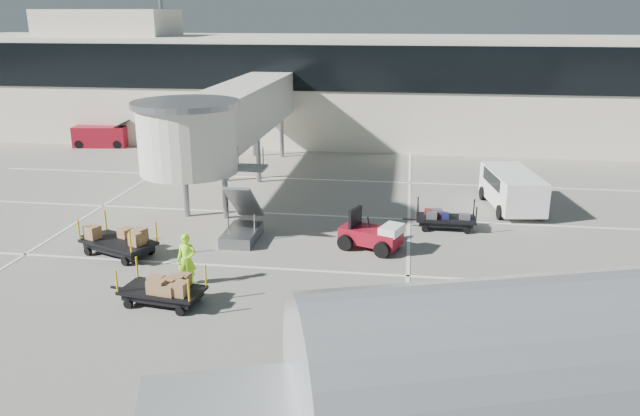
% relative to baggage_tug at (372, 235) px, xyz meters
% --- Properties ---
extents(ground, '(140.00, 140.00, 0.00)m').
position_rel_baggage_tug_xyz_m(ground, '(-4.43, -4.74, -0.62)').
color(ground, gray).
rests_on(ground, ground).
extents(lane_markings, '(40.00, 30.00, 0.02)m').
position_rel_baggage_tug_xyz_m(lane_markings, '(-5.10, 4.59, -0.61)').
color(lane_markings, white).
rests_on(lane_markings, ground).
extents(terminal, '(64.00, 12.11, 15.20)m').
position_rel_baggage_tug_xyz_m(terminal, '(-4.78, 25.20, 3.48)').
color(terminal, beige).
rests_on(terminal, ground).
extents(jet_bridge, '(5.70, 20.40, 6.03)m').
position_rel_baggage_tug_xyz_m(jet_bridge, '(-8.40, 7.52, 3.66)').
color(jet_bridge, silver).
rests_on(jet_bridge, ground).
extents(baggage_tug, '(2.88, 2.42, 1.71)m').
position_rel_baggage_tug_xyz_m(baggage_tug, '(0.00, 0.00, 0.00)').
color(baggage_tug, maroon).
rests_on(baggage_tug, ground).
extents(suitcase_cart, '(3.39, 1.40, 1.33)m').
position_rel_baggage_tug_xyz_m(suitcase_cart, '(3.20, 3.13, -0.15)').
color(suitcase_cart, black).
rests_on(suitcase_cart, ground).
extents(box_cart_near, '(3.56, 1.79, 1.37)m').
position_rel_baggage_tug_xyz_m(box_cart_near, '(-6.82, -6.37, -0.07)').
color(box_cart_near, black).
rests_on(box_cart_near, ground).
extents(box_cart_far, '(3.90, 2.64, 1.52)m').
position_rel_baggage_tug_xyz_m(box_cart_far, '(-10.47, -2.21, -0.06)').
color(box_cart_far, black).
rests_on(box_cart_far, ground).
extents(ground_worker, '(0.76, 0.53, 1.98)m').
position_rel_baggage_tug_xyz_m(ground_worker, '(-6.58, -4.67, 0.37)').
color(ground_worker, '#A0FF1A').
rests_on(ground_worker, ground).
extents(minivan, '(2.86, 5.39, 1.95)m').
position_rel_baggage_tug_xyz_m(minivan, '(6.75, 6.90, 0.55)').
color(minivan, white).
rests_on(minivan, ground).
extents(belt_loader, '(4.38, 2.12, 2.04)m').
position_rel_baggage_tug_xyz_m(belt_loader, '(-21.71, 18.78, 0.15)').
color(belt_loader, maroon).
rests_on(belt_loader, ground).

